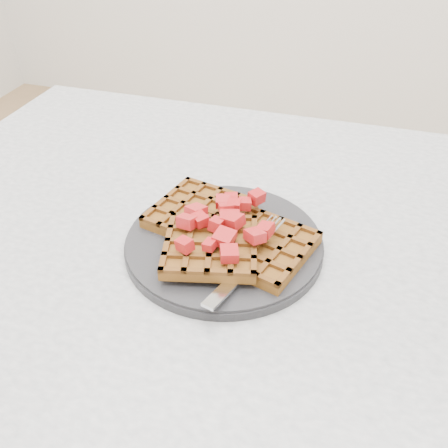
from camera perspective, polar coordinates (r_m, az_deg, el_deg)
name	(u,v)px	position (r m, az deg, el deg)	size (l,w,h in m)	color
table	(274,299)	(0.76, 5.77, -8.54)	(1.20, 0.80, 0.75)	silver
plate	(224,243)	(0.66, 0.00, -2.21)	(0.26, 0.26, 0.02)	black
waffles	(223,234)	(0.65, -0.08, -1.10)	(0.24, 0.22, 0.03)	brown
strawberry_pile	(224,215)	(0.63, 0.00, 1.01)	(0.15, 0.15, 0.02)	#950004
fork	(251,261)	(0.61, 3.06, -4.20)	(0.02, 0.18, 0.02)	silver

